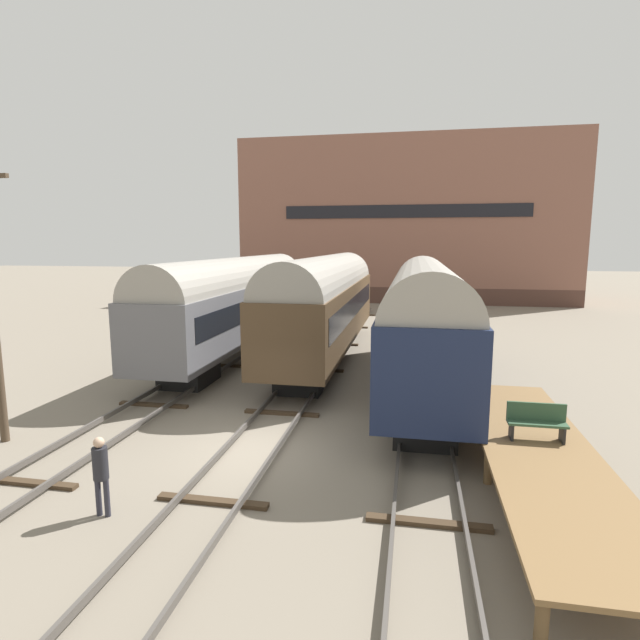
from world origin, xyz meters
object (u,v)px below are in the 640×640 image
object	(u,v)px
train_car_brown	(326,301)
bench	(537,420)
train_car_grey	(237,299)
person_worker	(101,469)
train_car_navy	(424,318)

from	to	relation	value
train_car_brown	bench	world-z (taller)	train_car_brown
train_car_grey	train_car_brown	world-z (taller)	train_car_brown
train_car_brown	person_worker	distance (m)	15.81
person_worker	train_car_grey	bearing A→B (deg)	99.59
train_car_brown	person_worker	size ratio (longest dim) A/B	9.53
train_car_grey	bench	bearing A→B (deg)	-44.79
train_car_navy	person_worker	world-z (taller)	train_car_navy
train_car_grey	bench	distance (m)	17.22
train_car_navy	bench	world-z (taller)	train_car_navy
train_car_navy	train_car_grey	bearing A→B (deg)	152.35
person_worker	train_car_navy	bearing A→B (deg)	57.41
train_car_grey	person_worker	bearing A→B (deg)	-80.41
train_car_grey	train_car_brown	bearing A→B (deg)	-2.34
train_car_navy	train_car_brown	xyz separation A→B (m)	(-4.77, 4.80, 0.03)
train_car_grey	train_car_brown	distance (m)	4.77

